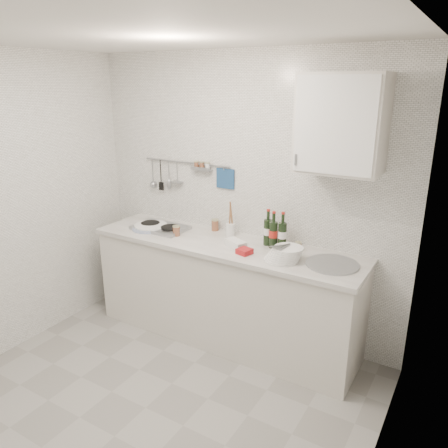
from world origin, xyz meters
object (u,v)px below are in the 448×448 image
utensil_crock (230,228)px  plate_stack_sink (285,254)px  plate_stack_hob (150,227)px  wine_bottles (275,229)px  wall_cabinet (342,124)px

utensil_crock → plate_stack_sink: bearing=-22.8°
plate_stack_hob → plate_stack_sink: size_ratio=1.11×
wine_bottles → utensil_crock: bearing=174.7°
wall_cabinet → plate_stack_sink: (-0.30, -0.22, -0.98)m
wine_bottles → wall_cabinet: bearing=-0.8°
plate_stack_sink → utensil_crock: 0.70m
plate_stack_hob → utensil_crock: 0.78m
plate_stack_sink → utensil_crock: utensil_crock is taller
wine_bottles → utensil_crock: (-0.45, 0.04, -0.08)m
wall_cabinet → utensil_crock: bearing=177.0°
plate_stack_hob → plate_stack_sink: plate_stack_sink is taller
wall_cabinet → plate_stack_hob: bearing=-174.4°
plate_stack_hob → wine_bottles: 1.22m
wall_cabinet → plate_stack_sink: bearing=-143.0°
plate_stack_hob → wine_bottles: bearing=8.2°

